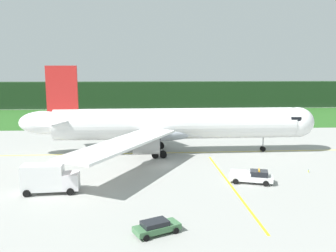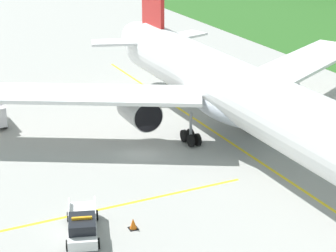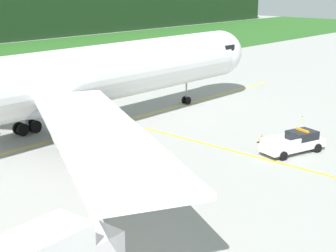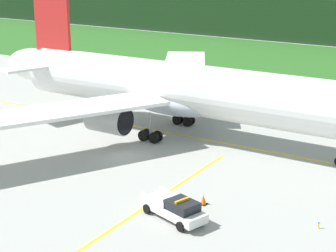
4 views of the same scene
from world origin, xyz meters
The scene contains 7 objects.
ground centered at (0.00, 0.00, 0.00)m, with size 320.00×320.00×0.00m, color #9B9C97.
taxiway_centerline_main centered at (2.96, 8.70, 0.00)m, with size 68.35×0.30×0.01m, color yellow.
taxiway_centerline_spur centered at (8.81, -9.68, 0.00)m, with size 29.70×0.30×0.01m, color yellow.
airliner centered at (2.22, 8.69, 5.19)m, with size 52.97×49.86×15.64m.
ops_pickup_truck centered at (11.93, -9.28, 0.90)m, with size 6.05×3.52×1.94m.
apron_cone centered at (12.42, -5.74, 0.40)m, with size 0.65×0.65×0.82m.
taxiway_edge_light_east centered at (21.64, -4.82, 0.27)m, with size 0.12×0.12×0.51m.
Camera 3 is at (-25.54, -29.06, 14.06)m, focal length 54.61 mm.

